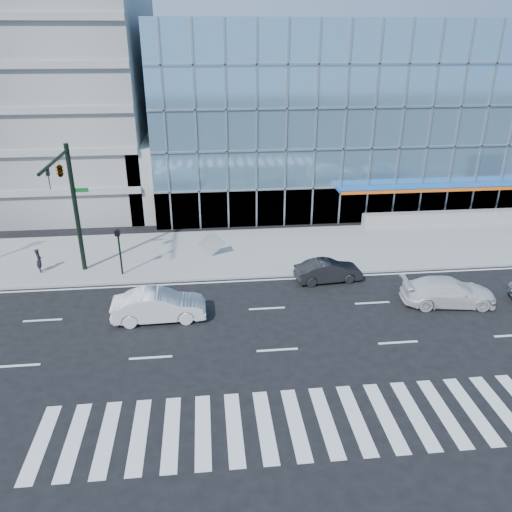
{
  "coord_description": "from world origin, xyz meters",
  "views": [
    {
      "loc": [
        -3.12,
        -23.85,
        13.81
      ],
      "look_at": [
        -0.29,
        3.0,
        1.87
      ],
      "focal_mm": 35.0,
      "sensor_mm": 36.0,
      "label": 1
    }
  ],
  "objects_px": {
    "white_sedan": "(159,306)",
    "tilted_panel": "(212,244)",
    "ped_signal_post": "(119,245)",
    "traffic_signal": "(65,184)",
    "dark_sedan": "(328,271)",
    "white_suv": "(448,292)",
    "pedestrian": "(39,260)"
  },
  "relations": [
    {
      "from": "ped_signal_post",
      "to": "white_suv",
      "type": "distance_m",
      "value": 19.47
    },
    {
      "from": "ped_signal_post",
      "to": "traffic_signal",
      "type": "bearing_deg",
      "value": -171.48
    },
    {
      "from": "traffic_signal",
      "to": "dark_sedan",
      "type": "xyz_separation_m",
      "value": [
        15.14,
        -1.57,
        -5.5
      ]
    },
    {
      "from": "ped_signal_post",
      "to": "dark_sedan",
      "type": "bearing_deg",
      "value": -8.74
    },
    {
      "from": "dark_sedan",
      "to": "traffic_signal",
      "type": "bearing_deg",
      "value": 78.72
    },
    {
      "from": "pedestrian",
      "to": "ped_signal_post",
      "type": "bearing_deg",
      "value": -118.44
    },
    {
      "from": "white_sedan",
      "to": "dark_sedan",
      "type": "relative_size",
      "value": 1.2
    },
    {
      "from": "traffic_signal",
      "to": "ped_signal_post",
      "type": "bearing_deg",
      "value": 8.52
    },
    {
      "from": "white_sedan",
      "to": "dark_sedan",
      "type": "xyz_separation_m",
      "value": [
        9.95,
        3.5,
        -0.14
      ]
    },
    {
      "from": "white_sedan",
      "to": "ped_signal_post",
      "type": "bearing_deg",
      "value": 24.97
    },
    {
      "from": "ped_signal_post",
      "to": "tilted_panel",
      "type": "relative_size",
      "value": 2.31
    },
    {
      "from": "pedestrian",
      "to": "tilted_panel",
      "type": "height_order",
      "value": "tilted_panel"
    },
    {
      "from": "ped_signal_post",
      "to": "white_sedan",
      "type": "xyz_separation_m",
      "value": [
        2.7,
        -5.44,
        -1.34
      ]
    },
    {
      "from": "ped_signal_post",
      "to": "dark_sedan",
      "type": "height_order",
      "value": "ped_signal_post"
    },
    {
      "from": "traffic_signal",
      "to": "white_suv",
      "type": "distance_m",
      "value": 22.4
    },
    {
      "from": "ped_signal_post",
      "to": "white_suv",
      "type": "xyz_separation_m",
      "value": [
        18.64,
        -5.44,
        -1.39
      ]
    },
    {
      "from": "traffic_signal",
      "to": "tilted_panel",
      "type": "relative_size",
      "value": 6.15
    },
    {
      "from": "white_suv",
      "to": "pedestrian",
      "type": "distance_m",
      "value": 24.67
    },
    {
      "from": "ped_signal_post",
      "to": "dark_sedan",
      "type": "xyz_separation_m",
      "value": [
        12.64,
        -1.94,
        -1.47
      ]
    },
    {
      "from": "dark_sedan",
      "to": "ped_signal_post",
      "type": "bearing_deg",
      "value": 75.9
    },
    {
      "from": "traffic_signal",
      "to": "dark_sedan",
      "type": "height_order",
      "value": "traffic_signal"
    },
    {
      "from": "white_sedan",
      "to": "traffic_signal",
      "type": "bearing_deg",
      "value": 44.31
    },
    {
      "from": "tilted_panel",
      "to": "dark_sedan",
      "type": "bearing_deg",
      "value": -34.78
    },
    {
      "from": "traffic_signal",
      "to": "white_sedan",
      "type": "distance_m",
      "value": 9.02
    },
    {
      "from": "traffic_signal",
      "to": "white_suv",
      "type": "height_order",
      "value": "traffic_signal"
    },
    {
      "from": "traffic_signal",
      "to": "white_sedan",
      "type": "height_order",
      "value": "traffic_signal"
    },
    {
      "from": "white_sedan",
      "to": "dark_sedan",
      "type": "height_order",
      "value": "white_sedan"
    },
    {
      "from": "ped_signal_post",
      "to": "tilted_panel",
      "type": "height_order",
      "value": "ped_signal_post"
    },
    {
      "from": "ped_signal_post",
      "to": "white_sedan",
      "type": "distance_m",
      "value": 6.22
    },
    {
      "from": "traffic_signal",
      "to": "tilted_panel",
      "type": "distance_m",
      "value": 9.96
    },
    {
      "from": "pedestrian",
      "to": "tilted_panel",
      "type": "distance_m",
      "value": 10.91
    },
    {
      "from": "white_sedan",
      "to": "tilted_panel",
      "type": "bearing_deg",
      "value": -22.41
    }
  ]
}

